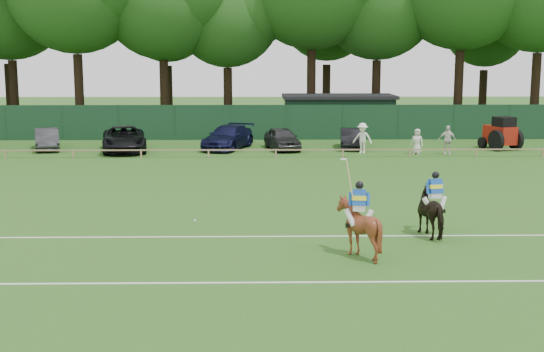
{
  "coord_description": "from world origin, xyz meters",
  "views": [
    {
      "loc": [
        -0.0,
        -24.8,
        6.08
      ],
      "look_at": [
        0.5,
        3.0,
        1.4
      ],
      "focal_mm": 48.0,
      "sensor_mm": 36.0,
      "label": 1
    }
  ],
  "objects_px": {
    "spectator_right": "(417,141)",
    "estate_black": "(351,138)",
    "spectator_mid": "(447,140)",
    "polo_ball": "(195,221)",
    "horse_dark": "(434,212)",
    "sedan_navy": "(228,137)",
    "sedan_grey": "(47,139)",
    "suv_black": "(124,139)",
    "utility_shed": "(338,115)",
    "spectator_left": "(362,138)",
    "tractor": "(501,134)",
    "horse_chestnut": "(359,228)",
    "hatch_grey": "(282,139)"
  },
  "relations": [
    {
      "from": "suv_black",
      "to": "utility_shed",
      "type": "distance_m",
      "value": 17.18
    },
    {
      "from": "spectator_mid",
      "to": "polo_ball",
      "type": "relative_size",
      "value": 19.88
    },
    {
      "from": "estate_black",
      "to": "spectator_mid",
      "type": "bearing_deg",
      "value": -23.71
    },
    {
      "from": "suv_black",
      "to": "estate_black",
      "type": "distance_m",
      "value": 14.57
    },
    {
      "from": "estate_black",
      "to": "utility_shed",
      "type": "relative_size",
      "value": 0.47
    },
    {
      "from": "polo_ball",
      "to": "horse_chestnut",
      "type": "bearing_deg",
      "value": -41.15
    },
    {
      "from": "horse_chestnut",
      "to": "estate_black",
      "type": "height_order",
      "value": "horse_chestnut"
    },
    {
      "from": "spectator_right",
      "to": "estate_black",
      "type": "bearing_deg",
      "value": 166.28
    },
    {
      "from": "horse_dark",
      "to": "polo_ball",
      "type": "distance_m",
      "value": 8.59
    },
    {
      "from": "suv_black",
      "to": "spectator_mid",
      "type": "distance_m",
      "value": 20.08
    },
    {
      "from": "sedan_navy",
      "to": "spectator_left",
      "type": "distance_m",
      "value": 8.69
    },
    {
      "from": "horse_dark",
      "to": "sedan_grey",
      "type": "distance_m",
      "value": 30.0
    },
    {
      "from": "horse_dark",
      "to": "sedan_navy",
      "type": "relative_size",
      "value": 0.37
    },
    {
      "from": "horse_chestnut",
      "to": "hatch_grey",
      "type": "relative_size",
      "value": 0.42
    },
    {
      "from": "suv_black",
      "to": "spectator_left",
      "type": "distance_m",
      "value": 14.95
    },
    {
      "from": "estate_black",
      "to": "tractor",
      "type": "xyz_separation_m",
      "value": [
        9.58,
        -0.77,
        0.36
      ]
    },
    {
      "from": "horse_chestnut",
      "to": "spectator_mid",
      "type": "distance_m",
      "value": 24.05
    },
    {
      "from": "sedan_navy",
      "to": "hatch_grey",
      "type": "relative_size",
      "value": 1.24
    },
    {
      "from": "spectator_mid",
      "to": "spectator_right",
      "type": "distance_m",
      "value": 1.82
    },
    {
      "from": "polo_ball",
      "to": "utility_shed",
      "type": "height_order",
      "value": "utility_shed"
    },
    {
      "from": "hatch_grey",
      "to": "spectator_mid",
      "type": "bearing_deg",
      "value": -26.76
    },
    {
      "from": "horse_chestnut",
      "to": "hatch_grey",
      "type": "height_order",
      "value": "horse_chestnut"
    },
    {
      "from": "sedan_grey",
      "to": "estate_black",
      "type": "distance_m",
      "value": 19.61
    },
    {
      "from": "horse_dark",
      "to": "polo_ball",
      "type": "bearing_deg",
      "value": -29.61
    },
    {
      "from": "spectator_left",
      "to": "tractor",
      "type": "height_order",
      "value": "tractor"
    },
    {
      "from": "spectator_mid",
      "to": "utility_shed",
      "type": "distance_m",
      "value": 12.28
    },
    {
      "from": "sedan_grey",
      "to": "polo_ball",
      "type": "distance_m",
      "value": 23.44
    },
    {
      "from": "spectator_mid",
      "to": "spectator_right",
      "type": "height_order",
      "value": "spectator_mid"
    },
    {
      "from": "estate_black",
      "to": "spectator_left",
      "type": "relative_size",
      "value": 2.09
    },
    {
      "from": "spectator_left",
      "to": "spectator_right",
      "type": "height_order",
      "value": "spectator_left"
    },
    {
      "from": "horse_dark",
      "to": "spectator_left",
      "type": "distance_m",
      "value": 20.81
    },
    {
      "from": "sedan_navy",
      "to": "polo_ball",
      "type": "bearing_deg",
      "value": -71.82
    },
    {
      "from": "hatch_grey",
      "to": "estate_black",
      "type": "xyz_separation_m",
      "value": [
        4.52,
        0.64,
        -0.07
      ]
    },
    {
      "from": "horse_dark",
      "to": "sedan_navy",
      "type": "bearing_deg",
      "value": -85.47
    },
    {
      "from": "sedan_grey",
      "to": "tractor",
      "type": "xyz_separation_m",
      "value": [
        29.19,
        -0.41,
        0.32
      ]
    },
    {
      "from": "spectator_left",
      "to": "suv_black",
      "type": "bearing_deg",
      "value": -161.34
    },
    {
      "from": "suv_black",
      "to": "sedan_navy",
      "type": "distance_m",
      "value": 6.59
    },
    {
      "from": "horse_chestnut",
      "to": "suv_black",
      "type": "xyz_separation_m",
      "value": [
        -11.51,
        24.3,
        -0.11
      ]
    },
    {
      "from": "suv_black",
      "to": "sedan_navy",
      "type": "bearing_deg",
      "value": -1.53
    },
    {
      "from": "horse_dark",
      "to": "horse_chestnut",
      "type": "height_order",
      "value": "horse_chestnut"
    },
    {
      "from": "suv_black",
      "to": "tractor",
      "type": "relative_size",
      "value": 1.93
    },
    {
      "from": "suv_black",
      "to": "polo_ball",
      "type": "xyz_separation_m",
      "value": [
        6.14,
        -19.61,
        -0.74
      ]
    },
    {
      "from": "sedan_grey",
      "to": "hatch_grey",
      "type": "relative_size",
      "value": 0.99
    },
    {
      "from": "spectator_right",
      "to": "polo_ball",
      "type": "xyz_separation_m",
      "value": [
        -12.06,
        -18.06,
        -0.73
      ]
    },
    {
      "from": "sedan_navy",
      "to": "spectator_mid",
      "type": "relative_size",
      "value": 2.92
    },
    {
      "from": "sedan_grey",
      "to": "utility_shed",
      "type": "relative_size",
      "value": 0.5
    },
    {
      "from": "spectator_mid",
      "to": "tractor",
      "type": "height_order",
      "value": "tractor"
    },
    {
      "from": "horse_chestnut",
      "to": "sedan_grey",
      "type": "relative_size",
      "value": 0.43
    },
    {
      "from": "spectator_right",
      "to": "horse_chestnut",
      "type": "bearing_deg",
      "value": -82.3
    },
    {
      "from": "tractor",
      "to": "spectator_right",
      "type": "bearing_deg",
      "value": -179.72
    }
  ]
}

